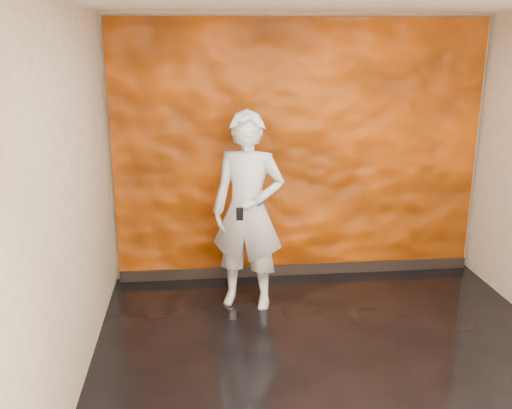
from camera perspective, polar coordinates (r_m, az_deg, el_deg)
name	(u,v)px	position (r m, az deg, el deg)	size (l,w,h in m)	color
room	(347,201)	(4.23, 9.07, 0.36)	(4.02, 4.02, 2.81)	black
feature_wall	(299,153)	(6.09, 4.33, 5.20)	(3.90, 0.06, 2.75)	#E75305
baseboard	(297,269)	(6.44, 4.14, -6.48)	(3.90, 0.04, 0.12)	black
man	(248,211)	(5.44, -0.80, -0.70)	(0.70, 0.46, 1.92)	#ABB0BA
phone	(240,214)	(5.18, -1.64, -0.97)	(0.06, 0.01, 0.12)	black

